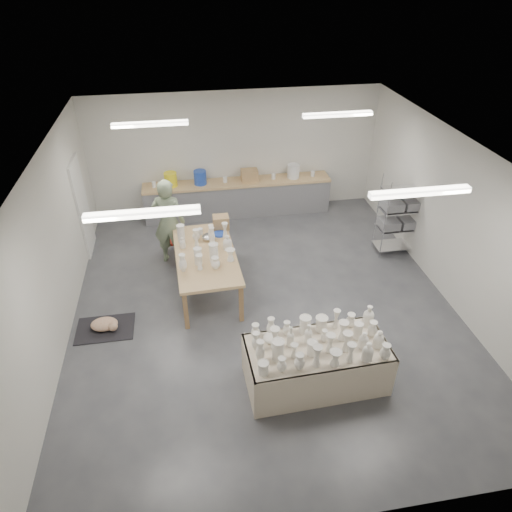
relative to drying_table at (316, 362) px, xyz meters
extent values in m
plane|color=#424449|center=(-0.45, 1.93, -0.43)|extent=(8.00, 8.00, 0.00)
cube|color=white|center=(-0.45, 1.93, 2.56)|extent=(7.00, 8.00, 0.02)
cube|color=silver|center=(-0.45, 5.93, 1.07)|extent=(7.00, 0.02, 3.00)
cube|color=silver|center=(-0.45, -2.07, 1.07)|extent=(7.00, 0.02, 3.00)
cube|color=silver|center=(-3.95, 1.93, 1.07)|extent=(0.02, 8.00, 3.00)
cube|color=silver|center=(3.05, 1.93, 1.07)|extent=(0.02, 8.00, 3.00)
cube|color=white|center=(-3.92, 4.53, 0.62)|extent=(0.05, 0.90, 2.10)
cube|color=white|center=(-2.25, 0.43, 2.51)|extent=(1.40, 0.12, 0.08)
cube|color=white|center=(1.35, 0.43, 2.51)|extent=(1.40, 0.12, 0.08)
cube|color=white|center=(-2.25, 3.93, 2.51)|extent=(1.40, 0.12, 0.08)
cube|color=white|center=(1.35, 3.93, 2.51)|extent=(1.40, 0.12, 0.08)
cube|color=#AF7C55|center=(-0.45, 5.61, 0.44)|extent=(4.60, 0.60, 0.06)
cube|color=slate|center=(-0.45, 5.61, -0.01)|extent=(4.60, 0.55, 0.84)
cylinder|color=yellow|center=(-2.05, 5.61, 0.64)|extent=(0.30, 0.30, 0.34)
cylinder|color=#2145B5|center=(-1.35, 5.61, 0.64)|extent=(0.30, 0.30, 0.34)
cylinder|color=white|center=(0.95, 5.61, 0.64)|extent=(0.30, 0.30, 0.34)
cube|color=#9E754C|center=(-0.15, 5.61, 0.61)|extent=(0.40, 0.30, 0.28)
cylinder|color=white|center=(-2.45, 5.61, 0.54)|extent=(0.10, 0.10, 0.14)
cylinder|color=white|center=(-0.75, 5.61, 0.54)|extent=(0.10, 0.10, 0.14)
cylinder|color=white|center=(0.45, 5.61, 0.54)|extent=(0.10, 0.10, 0.14)
cylinder|color=white|center=(1.45, 5.61, 0.54)|extent=(0.10, 0.10, 0.14)
cylinder|color=silver|center=(2.33, 3.11, 0.47)|extent=(0.02, 0.02, 1.80)
cylinder|color=silver|center=(3.17, 3.11, 0.47)|extent=(0.02, 0.02, 1.80)
cylinder|color=silver|center=(2.33, 3.55, 0.47)|extent=(0.02, 0.02, 1.80)
cylinder|color=silver|center=(3.17, 3.55, 0.47)|extent=(0.02, 0.02, 1.80)
cube|color=silver|center=(2.75, 3.33, -0.28)|extent=(0.88, 0.48, 0.02)
cube|color=silver|center=(2.75, 3.33, 0.17)|extent=(0.88, 0.48, 0.02)
cube|color=silver|center=(2.75, 3.33, 0.62)|extent=(0.88, 0.48, 0.02)
cube|color=silver|center=(2.75, 3.33, 1.07)|extent=(0.88, 0.48, 0.02)
cube|color=slate|center=(2.53, 3.33, 0.29)|extent=(0.38, 0.42, 0.18)
cube|color=slate|center=(2.97, 3.33, 0.29)|extent=(0.38, 0.42, 0.18)
cube|color=slate|center=(2.53, 3.33, 0.74)|extent=(0.38, 0.42, 0.18)
cube|color=slate|center=(2.97, 3.33, 0.74)|extent=(0.38, 0.42, 0.18)
cube|color=olive|center=(0.00, 0.00, -0.11)|extent=(1.90, 0.92, 0.64)
cube|color=beige|center=(0.00, 0.00, 0.29)|extent=(2.15, 1.08, 0.03)
cube|color=beige|center=(0.00, -0.48, -0.06)|extent=(2.12, 0.11, 0.74)
cube|color=beige|center=(0.00, 0.48, -0.06)|extent=(2.12, 0.11, 0.74)
cube|color=#AF7C55|center=(-1.46, 2.62, 0.38)|extent=(1.21, 2.28, 0.06)
cube|color=olive|center=(-1.95, 1.57, -0.04)|extent=(0.08, 0.08, 0.78)
cube|color=olive|center=(-0.97, 1.57, -0.04)|extent=(0.08, 0.08, 0.78)
cube|color=olive|center=(-1.95, 3.67, -0.04)|extent=(0.08, 0.08, 0.78)
cube|color=olive|center=(-0.97, 3.67, -0.04)|extent=(0.08, 0.08, 0.78)
ellipsoid|color=silver|center=(-1.36, 3.14, 0.46)|extent=(0.26, 0.26, 0.12)
cylinder|color=#2145B5|center=(-1.13, 3.27, 0.42)|extent=(0.26, 0.26, 0.03)
cylinder|color=white|center=(-1.51, 3.36, 0.47)|extent=(0.11, 0.11, 0.12)
cube|color=#9E754C|center=(-1.07, 3.52, 0.55)|extent=(0.32, 0.26, 0.28)
cube|color=black|center=(-3.35, 1.76, -0.42)|extent=(1.00, 0.70, 0.02)
ellipsoid|color=white|center=(-3.35, 1.76, -0.31)|extent=(0.49, 0.36, 0.20)
sphere|color=white|center=(-3.19, 1.65, -0.30)|extent=(0.17, 0.17, 0.17)
imported|color=gray|center=(-2.12, 3.76, 0.52)|extent=(0.79, 0.62, 1.90)
cylinder|color=#AB2518|center=(-2.12, 4.03, -0.10)|extent=(0.49, 0.49, 0.04)
cylinder|color=silver|center=(-1.98, 3.97, -0.27)|extent=(0.02, 0.02, 0.32)
cylinder|color=silver|center=(-2.14, 4.19, -0.27)|extent=(0.02, 0.02, 0.32)
cylinder|color=silver|center=(-2.25, 3.94, -0.27)|extent=(0.02, 0.02, 0.32)
camera|label=1|loc=(-1.69, -4.61, 5.16)|focal=32.00mm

